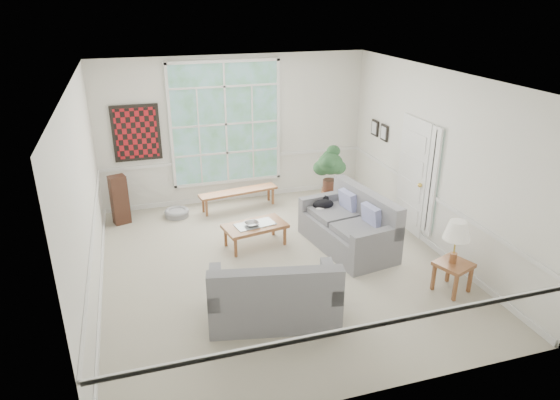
# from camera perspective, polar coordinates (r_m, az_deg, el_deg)

# --- Properties ---
(floor) EXTENTS (5.50, 6.00, 0.01)m
(floor) POSITION_cam_1_polar(r_m,az_deg,el_deg) (8.19, -0.26, -7.43)
(floor) COLOR #ABA490
(floor) RESTS_ON ground
(ceiling) EXTENTS (5.50, 6.00, 0.02)m
(ceiling) POSITION_cam_1_polar(r_m,az_deg,el_deg) (7.17, -0.31, 13.84)
(ceiling) COLOR white
(ceiling) RESTS_ON ground
(wall_back) EXTENTS (5.50, 0.02, 3.00)m
(wall_back) POSITION_cam_1_polar(r_m,az_deg,el_deg) (10.33, -5.12, 7.97)
(wall_back) COLOR white
(wall_back) RESTS_ON ground
(wall_front) EXTENTS (5.50, 0.02, 3.00)m
(wall_front) POSITION_cam_1_polar(r_m,az_deg,el_deg) (5.02, 9.73, -8.83)
(wall_front) COLOR white
(wall_front) RESTS_ON ground
(wall_left) EXTENTS (0.02, 6.00, 3.00)m
(wall_left) POSITION_cam_1_polar(r_m,az_deg,el_deg) (7.30, -21.42, 0.18)
(wall_left) COLOR white
(wall_left) RESTS_ON ground
(wall_right) EXTENTS (0.02, 6.00, 3.00)m
(wall_right) POSITION_cam_1_polar(r_m,az_deg,el_deg) (8.70, 17.39, 4.21)
(wall_right) COLOR white
(wall_right) RESTS_ON ground
(window_back) EXTENTS (2.30, 0.08, 2.40)m
(window_back) POSITION_cam_1_polar(r_m,az_deg,el_deg) (10.22, -6.21, 8.63)
(window_back) COLOR white
(window_back) RESTS_ON wall_back
(entry_door) EXTENTS (0.08, 0.90, 2.10)m
(entry_door) POSITION_cam_1_polar(r_m,az_deg,el_deg) (9.29, 14.85, 2.71)
(entry_door) COLOR white
(entry_door) RESTS_ON floor
(door_sidelight) EXTENTS (0.08, 0.26, 1.90)m
(door_sidelight) POSITION_cam_1_polar(r_m,az_deg,el_deg) (8.77, 17.01, 1.96)
(door_sidelight) COLOR white
(door_sidelight) RESTS_ON wall_right
(wall_art) EXTENTS (0.90, 0.06, 1.10)m
(wall_art) POSITION_cam_1_polar(r_m,az_deg,el_deg) (10.05, -16.09, 7.36)
(wall_art) COLOR #5B1013
(wall_art) RESTS_ON wall_back
(wall_frame_near) EXTENTS (0.04, 0.26, 0.32)m
(wall_frame_near) POSITION_cam_1_polar(r_m,az_deg,el_deg) (10.10, 11.78, 7.53)
(wall_frame_near) COLOR black
(wall_frame_near) RESTS_ON wall_right
(wall_frame_far) EXTENTS (0.04, 0.26, 0.32)m
(wall_frame_far) POSITION_cam_1_polar(r_m,az_deg,el_deg) (10.44, 10.75, 8.10)
(wall_frame_far) COLOR black
(wall_frame_far) RESTS_ON wall_right
(loveseat_right) EXTENTS (1.22, 1.95, 0.98)m
(loveseat_right) POSITION_cam_1_polar(r_m,az_deg,el_deg) (8.58, 7.75, -2.44)
(loveseat_right) COLOR slate
(loveseat_right) RESTS_ON floor
(loveseat_front) EXTENTS (1.85, 1.21, 0.93)m
(loveseat_front) POSITION_cam_1_polar(r_m,az_deg,el_deg) (6.73, -0.74, -10.02)
(loveseat_front) COLOR slate
(loveseat_front) RESTS_ON floor
(coffee_table) EXTENTS (1.15, 0.77, 0.40)m
(coffee_table) POSITION_cam_1_polar(r_m,az_deg,el_deg) (8.70, -2.86, -4.01)
(coffee_table) COLOR brown
(coffee_table) RESTS_ON floor
(pewter_bowl) EXTENTS (0.37, 0.37, 0.07)m
(pewter_bowl) POSITION_cam_1_polar(r_m,az_deg,el_deg) (8.57, -3.21, -2.72)
(pewter_bowl) COLOR gray
(pewter_bowl) RESTS_ON coffee_table
(window_bench) EXTENTS (1.65, 0.56, 0.38)m
(window_bench) POSITION_cam_1_polar(r_m,az_deg,el_deg) (10.23, -4.75, 0.07)
(window_bench) COLOR brown
(window_bench) RESTS_ON floor
(end_table) EXTENTS (0.63, 0.63, 0.47)m
(end_table) POSITION_cam_1_polar(r_m,az_deg,el_deg) (9.97, 6.06, -0.29)
(end_table) COLOR brown
(end_table) RESTS_ON floor
(houseplant) EXTENTS (0.73, 0.73, 0.91)m
(houseplant) POSITION_cam_1_polar(r_m,az_deg,el_deg) (9.75, 5.74, 3.57)
(houseplant) COLOR #244A28
(houseplant) RESTS_ON end_table
(side_table) EXTENTS (0.59, 0.59, 0.47)m
(side_table) POSITION_cam_1_polar(r_m,az_deg,el_deg) (7.83, 19.05, -8.30)
(side_table) COLOR brown
(side_table) RESTS_ON floor
(table_lamp) EXTENTS (0.39, 0.39, 0.65)m
(table_lamp) POSITION_cam_1_polar(r_m,az_deg,el_deg) (7.58, 19.42, -4.55)
(table_lamp) COLOR white
(table_lamp) RESTS_ON side_table
(pet_bed) EXTENTS (0.58, 0.58, 0.14)m
(pet_bed) POSITION_cam_1_polar(r_m,az_deg,el_deg) (10.07, -11.71, -1.44)
(pet_bed) COLOR gray
(pet_bed) RESTS_ON floor
(floor_speaker) EXTENTS (0.35, 0.31, 0.95)m
(floor_speaker) POSITION_cam_1_polar(r_m,az_deg,el_deg) (9.90, -17.88, 0.03)
(floor_speaker) COLOR #3F2318
(floor_speaker) RESTS_ON floor
(cat) EXTENTS (0.43, 0.34, 0.18)m
(cat) POSITION_cam_1_polar(r_m,az_deg,el_deg) (8.97, 4.96, -0.43)
(cat) COLOR black
(cat) RESTS_ON loveseat_right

